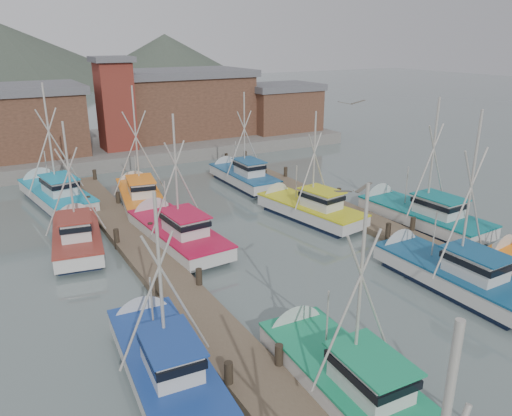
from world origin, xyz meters
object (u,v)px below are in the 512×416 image
boat_8 (174,231)px  boat_12 (139,195)px  lookout_tower (115,103)px  boat_4 (341,374)px

boat_8 → boat_12: 7.89m
lookout_tower → boat_12: lookout_tower is taller
boat_8 → boat_12: bearing=83.3°
lookout_tower → boat_4: 37.24m
boat_4 → lookout_tower: bearing=88.6°
lookout_tower → boat_8: 22.39m
lookout_tower → boat_12: 14.82m
boat_8 → boat_12: (0.40, 7.88, 0.00)m
boat_4 → boat_8: bearing=93.2°
boat_12 → lookout_tower: bearing=90.0°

